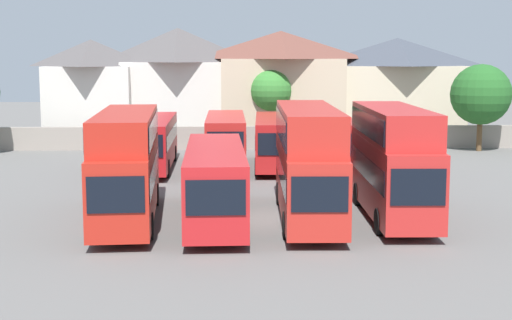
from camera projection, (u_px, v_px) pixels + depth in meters
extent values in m
plane|color=#605E5B|center=(246.00, 163.00, 51.91)|extent=(140.00, 140.00, 0.00)
cube|color=gray|center=(243.00, 138.00, 59.39)|extent=(56.00, 0.50, 1.80)
cube|color=red|center=(127.00, 180.00, 33.34)|extent=(2.99, 11.40, 3.05)
cube|color=black|center=(116.00, 195.00, 27.70)|extent=(2.12, 0.19, 1.37)
cube|color=black|center=(127.00, 171.00, 33.29)|extent=(2.99, 10.50, 0.96)
cube|color=red|center=(126.00, 128.00, 33.31)|extent=(2.92, 10.84, 1.44)
cube|color=black|center=(126.00, 128.00, 33.31)|extent=(2.97, 10.28, 1.00)
cylinder|color=black|center=(150.00, 226.00, 30.17)|extent=(0.36, 1.11, 1.10)
cylinder|color=black|center=(93.00, 227.00, 29.96)|extent=(0.36, 1.11, 1.10)
cylinder|color=black|center=(156.00, 194.00, 37.08)|extent=(0.36, 1.11, 1.10)
cylinder|color=black|center=(110.00, 195.00, 36.86)|extent=(0.36, 1.11, 1.10)
cube|color=red|center=(215.00, 180.00, 33.51)|extent=(2.65, 12.00, 2.93)
cube|color=black|center=(216.00, 198.00, 27.52)|extent=(2.21, 0.11, 1.32)
cube|color=black|center=(215.00, 172.00, 33.46)|extent=(2.67, 11.04, 0.92)
cylinder|color=black|center=(245.00, 227.00, 30.08)|extent=(0.31, 1.10, 1.10)
cylinder|color=black|center=(187.00, 227.00, 29.95)|extent=(0.31, 1.10, 1.10)
cylinder|color=black|center=(238.00, 193.00, 37.41)|extent=(0.31, 1.10, 1.10)
cylinder|color=black|center=(192.00, 194.00, 37.28)|extent=(0.31, 1.10, 1.10)
cube|color=red|center=(308.00, 179.00, 33.65)|extent=(2.83, 11.42, 2.99)
cube|color=black|center=(320.00, 194.00, 27.97)|extent=(2.13, 0.16, 1.35)
cube|color=black|center=(308.00, 171.00, 33.60)|extent=(2.84, 10.52, 0.94)
cube|color=red|center=(308.00, 126.00, 33.61)|extent=(2.76, 10.85, 1.70)
cube|color=black|center=(308.00, 126.00, 33.61)|extent=(2.83, 10.29, 1.19)
cylinder|color=black|center=(342.00, 225.00, 30.36)|extent=(0.34, 1.11, 1.10)
cylinder|color=black|center=(287.00, 225.00, 30.34)|extent=(0.34, 1.11, 1.10)
cylinder|color=black|center=(325.00, 193.00, 37.33)|extent=(0.34, 1.11, 1.10)
cylinder|color=black|center=(280.00, 194.00, 37.30)|extent=(0.34, 1.11, 1.10)
cube|color=red|center=(393.00, 176.00, 33.90)|extent=(2.77, 10.18, 3.18)
cube|color=black|center=(418.00, 187.00, 28.83)|extent=(2.13, 0.16, 1.43)
cube|color=black|center=(393.00, 168.00, 33.85)|extent=(2.78, 9.37, 1.00)
cube|color=red|center=(393.00, 124.00, 33.83)|extent=(2.71, 9.67, 1.48)
cube|color=black|center=(393.00, 124.00, 33.83)|extent=(2.78, 9.17, 1.03)
cylinder|color=black|center=(433.00, 222.00, 31.00)|extent=(0.34, 1.11, 1.10)
cylinder|color=black|center=(379.00, 222.00, 30.98)|extent=(0.34, 1.11, 1.10)
cylinder|color=black|center=(403.00, 194.00, 37.20)|extent=(0.34, 1.11, 1.10)
cylinder|color=black|center=(358.00, 194.00, 37.18)|extent=(0.34, 1.11, 1.10)
cube|color=#B21A1E|center=(153.00, 141.00, 48.83)|extent=(2.57, 11.51, 2.93)
cube|color=black|center=(144.00, 146.00, 43.07)|extent=(2.22, 0.09, 1.32)
cube|color=black|center=(152.00, 136.00, 48.78)|extent=(2.60, 10.59, 0.92)
cylinder|color=black|center=(167.00, 169.00, 45.53)|extent=(0.30, 1.10, 1.10)
cylinder|color=black|center=(128.00, 169.00, 45.42)|extent=(0.30, 1.10, 1.10)
cylinder|color=black|center=(174.00, 153.00, 52.59)|extent=(0.30, 1.10, 1.10)
cylinder|color=black|center=(141.00, 154.00, 52.48)|extent=(0.30, 1.10, 1.10)
cube|color=red|center=(226.00, 140.00, 48.93)|extent=(2.49, 10.68, 3.09)
cube|color=black|center=(225.00, 144.00, 43.58)|extent=(2.12, 0.10, 1.39)
cube|color=black|center=(226.00, 134.00, 48.88)|extent=(2.52, 9.83, 0.97)
cylinder|color=black|center=(244.00, 168.00, 45.88)|extent=(0.31, 1.10, 1.10)
cylinder|color=black|center=(207.00, 168.00, 45.80)|extent=(0.31, 1.10, 1.10)
cylinder|color=black|center=(242.00, 154.00, 52.43)|extent=(0.31, 1.10, 1.10)
cylinder|color=black|center=(210.00, 154.00, 52.34)|extent=(0.31, 1.10, 1.10)
cube|color=#B41D1E|center=(275.00, 140.00, 49.55)|extent=(3.04, 10.94, 2.92)
cube|color=black|center=(276.00, 144.00, 44.12)|extent=(2.18, 0.19, 1.32)
cube|color=black|center=(275.00, 135.00, 49.50)|extent=(3.04, 10.08, 0.92)
cylinder|color=black|center=(294.00, 166.00, 46.39)|extent=(0.36, 1.11, 1.10)
cylinder|color=black|center=(257.00, 166.00, 46.41)|extent=(0.36, 1.11, 1.10)
cylinder|color=black|center=(290.00, 153.00, 53.04)|extent=(0.36, 1.11, 1.10)
cylinder|color=black|center=(258.00, 153.00, 53.06)|extent=(0.36, 1.11, 1.10)
cube|color=#AF1D1B|center=(332.00, 139.00, 49.85)|extent=(2.64, 12.00, 2.92)
cube|color=black|center=(346.00, 145.00, 43.85)|extent=(2.26, 0.09, 1.32)
cube|color=black|center=(332.00, 134.00, 49.80)|extent=(2.68, 11.05, 0.92)
cylinder|color=black|center=(359.00, 166.00, 46.39)|extent=(0.31, 1.10, 1.10)
cylinder|color=black|center=(321.00, 167.00, 46.30)|extent=(0.31, 1.10, 1.10)
cylinder|color=black|center=(341.00, 151.00, 53.75)|extent=(0.31, 1.10, 1.10)
cylinder|color=black|center=(308.00, 151.00, 53.66)|extent=(0.31, 1.10, 1.10)
cube|color=silver|center=(93.00, 104.00, 64.06)|extent=(7.04, 7.26, 6.44)
pyramid|color=#514C4C|center=(91.00, 53.00, 63.47)|extent=(7.39, 7.63, 2.22)
cube|color=silver|center=(179.00, 101.00, 65.85)|extent=(9.19, 7.80, 6.77)
pyramid|color=#514C4C|center=(178.00, 45.00, 65.18)|extent=(9.65, 8.19, 2.92)
cube|color=#C6B293|center=(280.00, 100.00, 65.13)|extent=(10.22, 7.58, 7.04)
pyramid|color=brown|center=(281.00, 45.00, 64.48)|extent=(10.73, 7.95, 2.36)
cube|color=beige|center=(396.00, 103.00, 66.40)|extent=(10.65, 7.07, 6.43)
pyramid|color=#3D424C|center=(397.00, 52.00, 65.79)|extent=(11.18, 7.42, 2.41)
cylinder|color=brown|center=(479.00, 133.00, 58.16)|extent=(0.41, 0.41, 2.73)
sphere|color=#235B23|center=(481.00, 94.00, 57.75)|extent=(4.64, 4.64, 4.64)
cylinder|color=brown|center=(271.00, 125.00, 61.87)|extent=(0.55, 0.55, 3.32)
sphere|color=#387F33|center=(271.00, 90.00, 61.48)|extent=(3.37, 3.37, 3.37)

